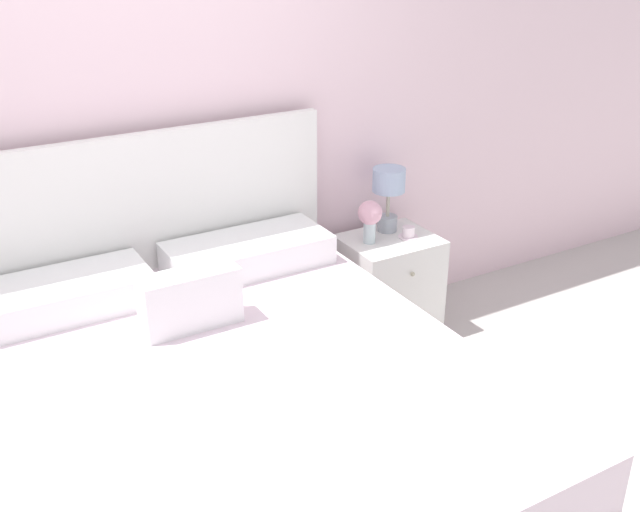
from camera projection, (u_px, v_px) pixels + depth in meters
ground_plane at (154, 374)px, 3.84m from camera, size 12.00×12.00×0.00m
wall_back at (122, 122)px, 3.35m from camera, size 8.00×0.06×2.60m
bed at (229, 425)px, 2.93m from camera, size 1.88×2.13×1.27m
nightstand at (388, 285)px, 4.14m from camera, size 0.50×0.43×0.56m
table_lamp at (389, 189)px, 4.02m from camera, size 0.18×0.18×0.36m
flower_vase at (370, 216)px, 3.91m from camera, size 0.13×0.13×0.23m
teacup at (408, 233)px, 4.02m from camera, size 0.11×0.11×0.06m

